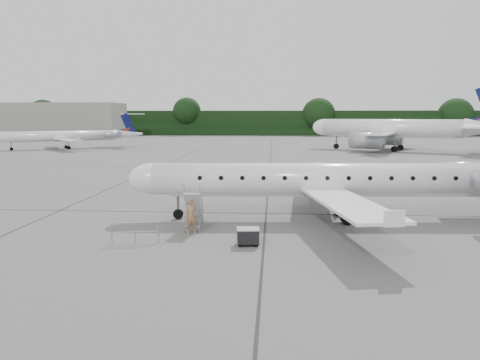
# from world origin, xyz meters

# --- Properties ---
(ground) EXTENTS (320.00, 320.00, 0.00)m
(ground) POSITION_xyz_m (0.00, 0.00, 0.00)
(ground) COLOR slate
(ground) RESTS_ON ground
(treeline) EXTENTS (260.00, 4.00, 8.00)m
(treeline) POSITION_xyz_m (0.00, 130.00, 4.00)
(treeline) COLOR black
(treeline) RESTS_ON ground
(terminal_building) EXTENTS (40.00, 14.00, 10.00)m
(terminal_building) POSITION_xyz_m (-70.00, 110.00, 5.00)
(terminal_building) COLOR gray
(terminal_building) RESTS_ON ground
(main_regional_jet) EXTENTS (27.17, 20.31, 6.69)m
(main_regional_jet) POSITION_xyz_m (-2.16, 3.28, 3.35)
(main_regional_jet) COLOR white
(main_regional_jet) RESTS_ON ground
(airstair) EXTENTS (0.99, 2.44, 2.10)m
(airstair) POSITION_xyz_m (-9.60, 0.66, 1.05)
(airstair) COLOR white
(airstair) RESTS_ON ground
(passenger) EXTENTS (0.80, 0.66, 1.88)m
(passenger) POSITION_xyz_m (-9.52, -0.69, 0.94)
(passenger) COLOR #8F684E
(passenger) RESTS_ON ground
(safety_railing) EXTENTS (2.17, 0.51, 1.00)m
(safety_railing) POSITION_xyz_m (-11.90, -2.68, 0.50)
(safety_railing) COLOR #919499
(safety_railing) RESTS_ON ground
(baggage_cart) EXTENTS (1.10, 0.93, 0.87)m
(baggage_cart) POSITION_xyz_m (-6.47, -2.65, 0.44)
(baggage_cart) COLOR black
(baggage_cart) RESTS_ON ground
(bg_narrowbody) EXTENTS (38.06, 34.52, 11.18)m
(bg_narrowbody) POSITION_xyz_m (15.26, 61.08, 5.59)
(bg_narrowbody) COLOR white
(bg_narrowbody) RESTS_ON ground
(bg_regional_left) EXTENTS (31.82, 30.06, 6.77)m
(bg_regional_left) POSITION_xyz_m (-45.04, 61.31, 3.39)
(bg_regional_left) COLOR white
(bg_regional_left) RESTS_ON ground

